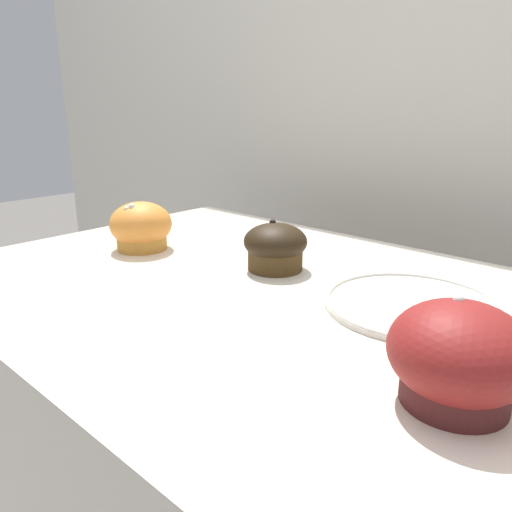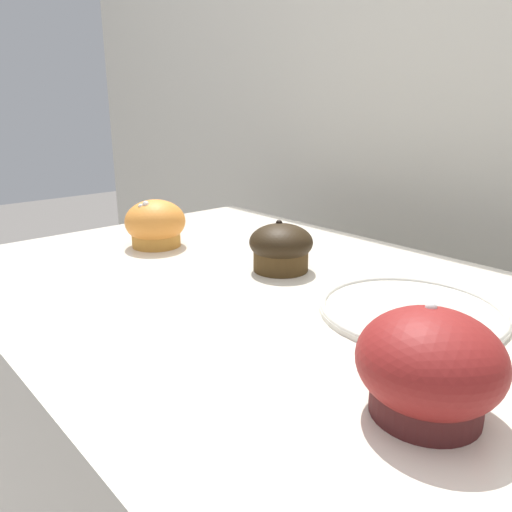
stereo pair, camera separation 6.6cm
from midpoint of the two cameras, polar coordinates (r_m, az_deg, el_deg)
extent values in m
cube|color=beige|center=(1.16, 26.46, 1.59)|extent=(3.20, 0.10, 1.80)
cylinder|color=#463117|center=(0.74, 5.40, -0.05)|extent=(0.08, 0.08, 0.04)
ellipsoid|color=black|center=(0.73, 5.45, 1.56)|extent=(0.09, 0.09, 0.05)
sphere|color=black|center=(0.74, 5.22, 3.73)|extent=(0.01, 0.01, 0.01)
cylinder|color=#CA8634|center=(0.88, -9.16, 2.54)|extent=(0.08, 0.08, 0.04)
ellipsoid|color=orange|center=(0.87, -9.22, 3.93)|extent=(0.10, 0.10, 0.07)
sphere|color=white|center=(0.85, -10.32, 5.81)|extent=(0.01, 0.01, 0.01)
sphere|color=white|center=(0.85, -10.89, 5.59)|extent=(0.01, 0.01, 0.01)
cylinder|color=#4C1D1D|center=(0.44, 23.18, -13.74)|extent=(0.09, 0.09, 0.05)
ellipsoid|color=maroon|center=(0.43, 23.56, -10.98)|extent=(0.12, 0.12, 0.08)
sphere|color=white|center=(0.42, 23.68, -5.50)|extent=(0.01, 0.01, 0.01)
cylinder|color=beige|center=(0.63, 20.20, -6.03)|extent=(0.22, 0.22, 0.01)
torus|color=beige|center=(0.63, 20.23, -5.78)|extent=(0.21, 0.21, 0.01)
camera|label=1|loc=(0.03, -87.14, 0.88)|focal=35.00mm
camera|label=2|loc=(0.03, 92.86, -0.88)|focal=35.00mm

